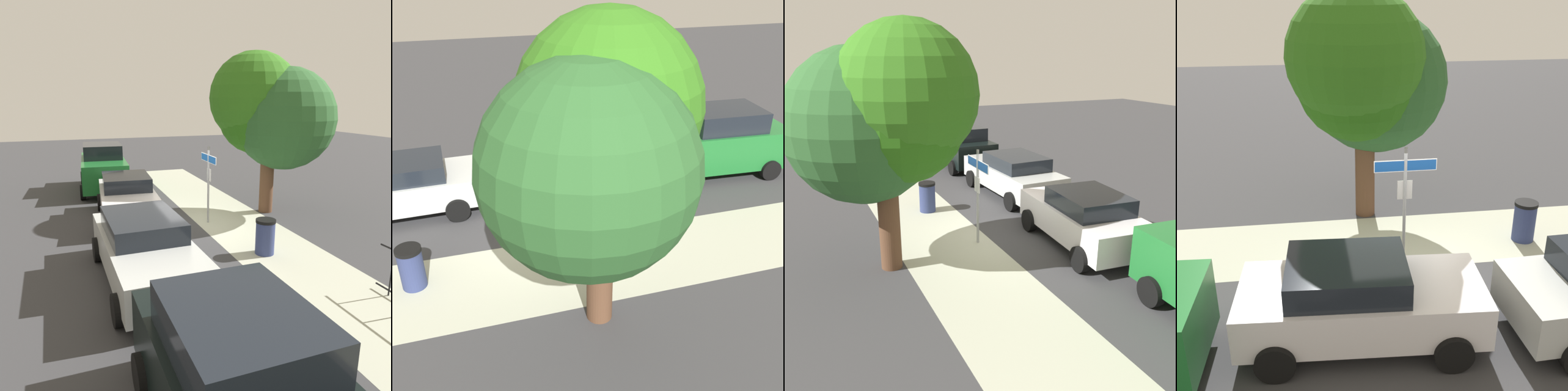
# 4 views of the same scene
# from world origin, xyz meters

# --- Properties ---
(ground_plane) EXTENTS (60.00, 60.00, 0.00)m
(ground_plane) POSITION_xyz_m (0.00, 0.00, 0.00)
(ground_plane) COLOR #38383A
(sidewalk_strip) EXTENTS (24.00, 2.60, 0.00)m
(sidewalk_strip) POSITION_xyz_m (2.00, 1.30, 0.00)
(sidewalk_strip) COLOR #ACAE99
(sidewalk_strip) RESTS_ON ground_plane
(street_sign) EXTENTS (1.33, 0.07, 2.61)m
(street_sign) POSITION_xyz_m (0.04, 0.40, 1.76)
(street_sign) COLOR #9EA0A5
(street_sign) RESTS_ON ground_plane
(shade_tree) EXTENTS (4.00, 4.27, 5.77)m
(shade_tree) POSITION_xyz_m (-0.47, 2.85, 3.70)
(shade_tree) COLOR brown
(shade_tree) RESTS_ON ground_plane
(car_white) EXTENTS (4.20, 2.24, 1.55)m
(car_white) POSITION_xyz_m (-1.25, -2.14, 0.80)
(car_white) COLOR white
(car_white) RESTS_ON ground_plane
(trash_bin) EXTENTS (0.55, 0.55, 0.98)m
(trash_bin) POSITION_xyz_m (3.07, 0.90, 0.49)
(trash_bin) COLOR navy
(trash_bin) RESTS_ON ground_plane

